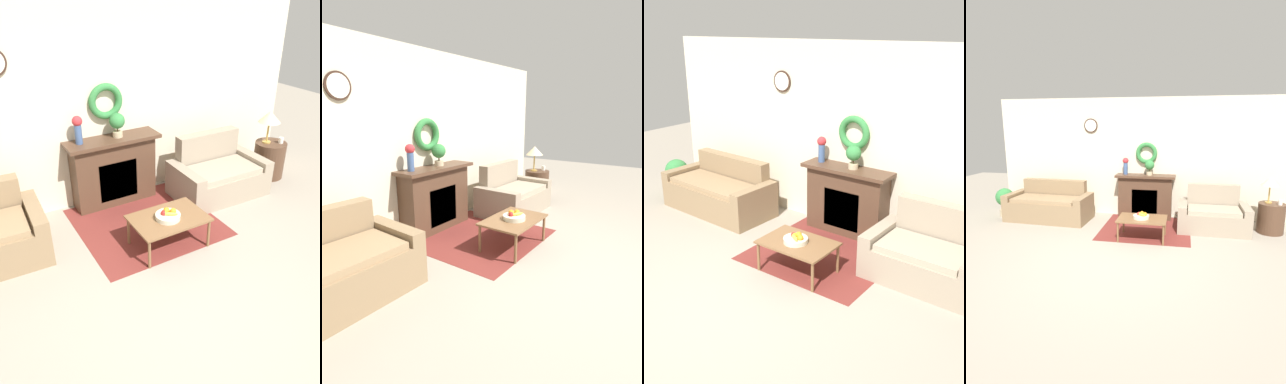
{
  "view_description": "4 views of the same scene",
  "coord_description": "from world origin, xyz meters",
  "views": [
    {
      "loc": [
        -1.72,
        -1.95,
        2.84
      ],
      "look_at": [
        0.22,
        1.4,
        0.69
      ],
      "focal_mm": 35.0,
      "sensor_mm": 36.0,
      "label": 1
    },
    {
      "loc": [
        -3.1,
        -0.6,
        1.79
      ],
      "look_at": [
        0.07,
        1.65,
        0.76
      ],
      "focal_mm": 28.0,
      "sensor_mm": 36.0,
      "label": 2
    },
    {
      "loc": [
        3.24,
        -2.64,
        2.89
      ],
      "look_at": [
        0.02,
        1.71,
        0.87
      ],
      "focal_mm": 42.0,
      "sensor_mm": 36.0,
      "label": 3
    },
    {
      "loc": [
        0.97,
        -4.02,
        2.08
      ],
      "look_at": [
        -0.07,
        1.39,
        0.86
      ],
      "focal_mm": 28.0,
      "sensor_mm": 36.0,
      "label": 4
    }
  ],
  "objects": [
    {
      "name": "floor_rug",
      "position": [
        0.26,
        1.84,
        0.0
      ],
      "size": [
        1.8,
        1.72,
        0.01
      ],
      "color": "maroon",
      "rests_on": "ground_plane"
    },
    {
      "name": "potted_plant_floor_by_couch",
      "position": [
        -3.11,
        2.13,
        0.4
      ],
      "size": [
        0.41,
        0.41,
        0.66
      ],
      "color": "tan",
      "rests_on": "ground_plane"
    },
    {
      "name": "couch_left",
      "position": [
        -1.97,
        2.08,
        0.31
      ],
      "size": [
        1.88,
        0.94,
        0.86
      ],
      "rotation": [
        0.0,
        0.0,
        -0.04
      ],
      "color": "#846B4C",
      "rests_on": "ground_plane"
    },
    {
      "name": "ground_plane",
      "position": [
        0.0,
        0.0,
        0.0
      ],
      "size": [
        16.0,
        16.0,
        0.0
      ],
      "primitive_type": "plane",
      "color": "gray"
    },
    {
      "name": "fruit_bowl",
      "position": [
        0.24,
        1.24,
        0.45
      ],
      "size": [
        0.3,
        0.3,
        0.12
      ],
      "color": "beige",
      "rests_on": "coffee_table"
    },
    {
      "name": "potted_plant_on_mantel",
      "position": [
        0.23,
        2.57,
        1.21
      ],
      "size": [
        0.22,
        0.22,
        0.34
      ],
      "color": "tan",
      "rests_on": "fireplace"
    },
    {
      "name": "fireplace",
      "position": [
        0.14,
        2.59,
        0.51
      ],
      "size": [
        1.33,
        0.41,
        1.0
      ],
      "color": "#4C3323",
      "rests_on": "ground_plane"
    },
    {
      "name": "vase_on_mantel_left",
      "position": [
        -0.32,
        2.59,
        1.22
      ],
      "size": [
        0.13,
        0.13,
        0.38
      ],
      "color": "#3D5684",
      "rests_on": "fireplace"
    },
    {
      "name": "loveseat_right",
      "position": [
        1.6,
        2.04,
        0.3
      ],
      "size": [
        1.4,
        0.88,
        0.89
      ],
      "rotation": [
        0.0,
        0.0,
        -0.02
      ],
      "color": "gray",
      "rests_on": "ground_plane"
    },
    {
      "name": "coffee_table",
      "position": [
        0.26,
        1.26,
        0.37
      ],
      "size": [
        0.9,
        0.62,
        0.4
      ],
      "color": "brown",
      "rests_on": "ground_plane"
    },
    {
      "name": "wall_back",
      "position": [
        0.0,
        2.79,
        1.35
      ],
      "size": [
        6.8,
        0.16,
        2.7
      ],
      "color": "beige",
      "rests_on": "ground_plane"
    }
  ]
}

